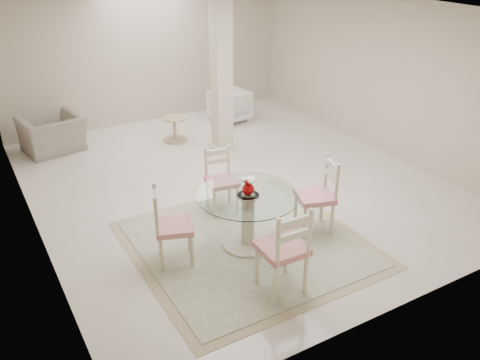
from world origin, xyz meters
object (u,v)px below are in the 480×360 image
dining_table (248,220)px  red_vase (248,186)px  armchair_white (229,106)px  side_table (175,130)px  column (221,77)px  recliner_taupe (53,134)px  dining_chair_south (286,245)px  dining_chair_east (321,190)px  dining_chair_north (220,175)px  dining_chair_west (168,221)px

dining_table → red_vase: (0.00, -0.00, 0.48)m
armchair_white → side_table: armchair_white is taller
column → recliner_taupe: column is taller
red_vase → dining_chair_south: size_ratio=0.19×
dining_chair_east → recliner_taupe: dining_chair_east is taller
red_vase → dining_chair_east: 1.05m
dining_chair_north → column: bearing=70.7°
dining_chair_north → armchair_white: (1.95, 3.25, -0.21)m
column → dining_chair_north: (-1.08, -1.95, -0.81)m
column → dining_chair_east: size_ratio=2.35×
side_table → recliner_taupe: bearing=163.2°
dining_chair_north → side_table: (0.49, 2.77, -0.33)m
dining_chair_north → recliner_taupe: (-1.62, 3.41, -0.21)m
side_table → dining_chair_south: bearing=-99.1°
dining_chair_north → dining_chair_south: bearing=-88.2°
dining_table → recliner_taupe: size_ratio=1.25×
dining_chair_south → column: bearing=-107.7°
column → red_vase: (-1.22, -2.96, -0.49)m
recliner_taupe → side_table: recliner_taupe is taller
armchair_white → dining_chair_north: bearing=52.6°
column → dining_chair_south: (-1.36, -3.97, -0.72)m
dining_table → dining_chair_south: 1.06m
dining_chair_west → side_table: (1.64, 3.62, -0.36)m
recliner_taupe → side_table: (2.11, -0.64, -0.12)m
dining_table → armchair_white: dining_table is taller
dining_chair_south → side_table: size_ratio=2.54×
dining_table → dining_chair_north: dining_chair_north is taller
red_vase → dining_chair_west: size_ratio=0.21×
dining_table → recliner_taupe: bearing=108.5°
column → red_vase: 3.24m
dining_table → dining_chair_east: 1.05m
red_vase → dining_chair_east: size_ratio=0.20×
column → dining_chair_south: bearing=-108.8°
column → recliner_taupe: (-2.70, 1.46, -1.02)m
dining_chair_north → dining_chair_south: 2.05m
column → armchair_white: 1.87m
dining_table → armchair_white: (2.09, 4.26, -0.05)m
dining_table → red_vase: size_ratio=5.48×
dining_chair_east → armchair_white: (1.08, 4.42, -0.28)m
red_vase → side_table: bearing=80.6°
dining_chair_east → dining_chair_north: dining_chair_east is taller
recliner_taupe → dining_chair_north: bearing=105.6°
dining_chair_north → side_table: bearing=89.6°
red_vase → dining_chair_north: 1.07m
dining_table → side_table: 3.84m
dining_chair_west → armchair_white: size_ratio=1.51×
dining_chair_east → side_table: 3.97m
dining_table → recliner_taupe: dining_table is taller
dining_chair_west → dining_chair_south: dining_chair_south is taller
dining_chair_west → armchair_white: bearing=-17.1°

